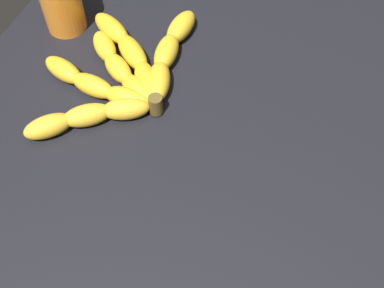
% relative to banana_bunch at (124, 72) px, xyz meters
% --- Properties ---
extents(ground_plane, '(0.94, 0.77, 0.04)m').
position_rel_banana_bunch_xyz_m(ground_plane, '(-0.11, -0.16, -0.03)').
color(ground_plane, black).
extents(banana_bunch, '(0.32, 0.21, 0.03)m').
position_rel_banana_bunch_xyz_m(banana_bunch, '(0.00, 0.00, 0.00)').
color(banana_bunch, gold).
rests_on(banana_bunch, ground_plane).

